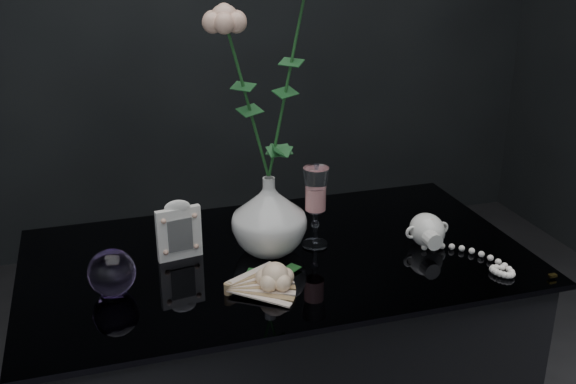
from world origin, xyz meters
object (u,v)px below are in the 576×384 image
object	(u,v)px
vase	(269,215)
pearl_jar	(427,229)
picture_frame	(179,229)
paperweight	(112,272)
wine_glass	(315,207)
loose_rose	(275,276)

from	to	relation	value
vase	pearl_jar	distance (m)	0.35
picture_frame	pearl_jar	xyz separation A→B (m)	(0.52, -0.09, -0.03)
paperweight	vase	bearing A→B (deg)	14.77
vase	pearl_jar	xyz separation A→B (m)	(0.34, -0.07, -0.05)
wine_glass	loose_rose	xyz separation A→B (m)	(-0.14, -0.16, -0.06)
wine_glass	loose_rose	world-z (taller)	wine_glass
vase	wine_glass	xyz separation A→B (m)	(0.10, -0.00, 0.01)
picture_frame	pearl_jar	world-z (taller)	picture_frame
wine_glass	picture_frame	xyz separation A→B (m)	(-0.29, 0.03, -0.02)
picture_frame	paperweight	size ratio (longest dim) A/B	1.46
vase	loose_rose	bearing A→B (deg)	-101.89
wine_glass	pearl_jar	world-z (taller)	wine_glass
pearl_jar	paperweight	bearing A→B (deg)	-178.91
wine_glass	paperweight	xyz separation A→B (m)	(-0.43, -0.08, -0.04)
picture_frame	wine_glass	bearing A→B (deg)	-13.97
wine_glass	pearl_jar	size ratio (longest dim) A/B	0.68
wine_glass	picture_frame	distance (m)	0.29
picture_frame	paperweight	xyz separation A→B (m)	(-0.14, -0.11, -0.02)
vase	paperweight	distance (m)	0.34
loose_rose	vase	bearing A→B (deg)	72.32
paperweight	wine_glass	bearing A→B (deg)	11.00
paperweight	pearl_jar	size ratio (longest dim) A/B	0.34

